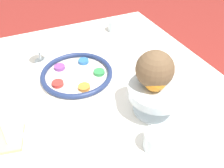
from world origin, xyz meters
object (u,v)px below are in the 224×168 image
coconut (155,69)px  bread_plate (7,140)px  wine_glass (37,43)px  seder_plate (77,74)px  orange_fruit (155,80)px  cup_mid (115,26)px  fruit_stand (156,94)px  napkin_roll (7,118)px  cup_far (156,140)px

coconut → bread_plate: bearing=-96.2°
wine_glass → seder_plate: bearing=32.9°
orange_fruit → cup_mid: bearing=166.8°
fruit_stand → napkin_roll: (-0.14, -0.46, -0.05)m
orange_fruit → wine_glass: bearing=-148.0°
bread_plate → napkin_roll: napkin_roll is taller
bread_plate → coconut: bearing=83.8°
seder_plate → cup_mid: cup_mid is taller
cup_far → fruit_stand: bearing=149.0°
wine_glass → napkin_roll: wine_glass is taller
napkin_roll → fruit_stand: bearing=72.8°
seder_plate → cup_far: (0.41, 0.11, 0.01)m
fruit_stand → orange_fruit: size_ratio=2.54×
wine_glass → cup_far: bearing=20.9°
fruit_stand → coconut: bearing=-167.0°
wine_glass → cup_mid: (-0.13, 0.42, -0.06)m
orange_fruit → napkin_roll: size_ratio=0.38×
wine_glass → cup_mid: bearing=106.8°
wine_glass → fruit_stand: wine_glass is taller
seder_plate → coconut: 0.35m
wine_glass → orange_fruit: (0.45, 0.28, 0.05)m
wine_glass → coconut: size_ratio=1.06×
coconut → cup_far: bearing=-26.1°
fruit_stand → bread_plate: bearing=-98.5°
wine_glass → cup_mid: 0.44m
wine_glass → coconut: (0.43, 0.29, 0.07)m
coconut → cup_far: 0.21m
seder_plate → wine_glass: bearing=-147.1°
napkin_roll → cup_mid: size_ratio=2.73×
cup_far → napkin_roll: bearing=-125.0°
coconut → bread_plate: 0.49m
orange_fruit → coconut: (-0.02, 0.01, 0.02)m
orange_fruit → seder_plate: bearing=-148.6°
orange_fruit → bread_plate: 0.48m
wine_glass → fruit_stand: (0.45, 0.30, -0.02)m
bread_plate → cup_mid: (-0.51, 0.59, 0.02)m
fruit_stand → bread_plate: fruit_stand is taller
fruit_stand → coconut: 0.09m
napkin_roll → coconut: bearing=74.9°
wine_glass → coconut: coconut is taller
napkin_roll → cup_far: size_ratio=2.73×
wine_glass → coconut: 0.53m
orange_fruit → cup_far: 0.18m
orange_fruit → bread_plate: (-0.07, -0.46, -0.13)m
napkin_roll → cup_mid: cup_mid is taller
coconut → cup_far: coconut is taller
fruit_stand → orange_fruit: orange_fruit is taller
bread_plate → napkin_roll: size_ratio=0.86×
fruit_stand → cup_far: (0.13, -0.08, -0.05)m
orange_fruit → napkin_roll: bearing=-107.8°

